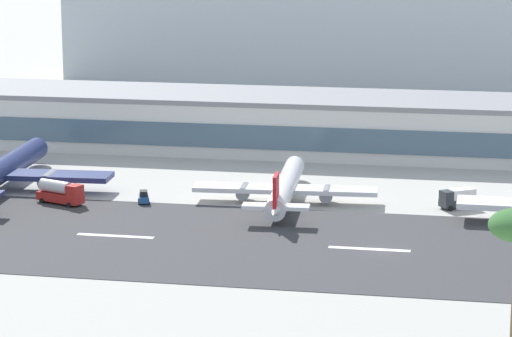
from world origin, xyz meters
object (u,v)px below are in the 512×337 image
airliner_red_tail_gate_1 (285,189)px  service_box_truck_2 (458,198)px  terminal_building (319,124)px  service_baggage_tug_1 (144,197)px  service_fuel_truck_0 (60,192)px  distant_hotel_block (312,22)px

airliner_red_tail_gate_1 → service_box_truck_2: (28.58, 2.19, -0.81)m
terminal_building → service_baggage_tug_1: (-22.60, -49.53, -4.67)m
terminal_building → service_fuel_truck_0: 63.93m
airliner_red_tail_gate_1 → service_fuel_truck_0: bearing=97.3°
terminal_building → airliner_red_tail_gate_1: size_ratio=4.48×
distant_hotel_block → service_box_truck_2: bearing=-72.6°
service_baggage_tug_1 → distant_hotel_block: bearing=-19.5°
airliner_red_tail_gate_1 → service_baggage_tug_1: (-23.32, -4.25, -1.55)m
airliner_red_tail_gate_1 → distant_hotel_block: bearing=2.6°
terminal_building → distant_hotel_block: 104.75m
service_baggage_tug_1 → service_box_truck_2: (51.90, 6.44, 0.74)m
airliner_red_tail_gate_1 → service_fuel_truck_0: airliner_red_tail_gate_1 is taller
distant_hotel_block → airliner_red_tail_gate_1: bearing=-83.4°
service_fuel_truck_0 → service_box_truck_2: bearing=29.8°
distant_hotel_block → service_box_truck_2: (45.68, -146.02, -14.45)m
airliner_red_tail_gate_1 → terminal_building: bearing=-3.0°
service_fuel_truck_0 → service_baggage_tug_1: size_ratio=2.51×
service_fuel_truck_0 → distant_hotel_block: bearing=104.3°
terminal_building → distant_hotel_block: (-16.38, 102.93, 10.53)m
distant_hotel_block → service_baggage_tug_1: (-6.22, -152.46, -15.19)m
service_fuel_truck_0 → service_baggage_tug_1: 13.94m
distant_hotel_block → service_fuel_truck_0: 157.41m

